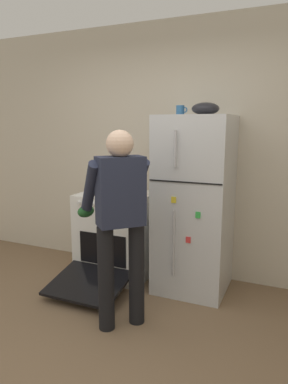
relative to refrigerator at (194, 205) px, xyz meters
The scene contains 9 objects.
ground 1.82m from the refrigerator, 102.65° to the right, with size 8.00×8.00×0.00m, color brown.
kitchen_wall_back 0.71m from the refrigerator, 132.82° to the left, with size 6.00×0.10×2.70m, color beige.
refrigerator is the anchor object (origin of this frame).
stove_range 0.96m from the refrigerator, behind, with size 0.76×1.21×0.92m.
person_cook 0.97m from the refrigerator, 111.90° to the right, with size 0.64×0.67×1.60m.
red_pot 0.71m from the refrigerator, behind, with size 0.36×0.26×0.12m.
coffee_mug 0.93m from the refrigerator, 164.17° to the left, with size 0.11×0.08×0.10m.
pepper_mill 1.19m from the refrigerator, behind, with size 0.05×0.05×0.19m, color brown.
mixing_bowl 0.92m from the refrigerator, ahead, with size 0.25×0.25×0.11m, color black.
Camera 1 is at (1.26, -1.73, 1.64)m, focal length 33.11 mm.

